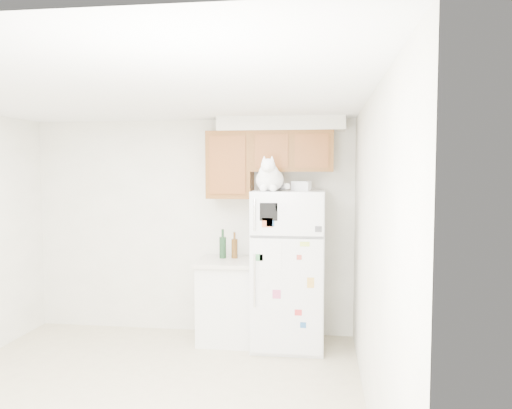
% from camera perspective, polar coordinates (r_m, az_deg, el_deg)
% --- Properties ---
extents(ground_plane, '(3.80, 4.00, 0.01)m').
position_cam_1_polar(ground_plane, '(4.47, -14.29, -21.68)').
color(ground_plane, beige).
extents(room_shell, '(3.84, 4.04, 2.52)m').
position_cam_1_polar(room_shell, '(4.22, -11.91, 0.53)').
color(room_shell, white).
rests_on(room_shell, ground_plane).
extents(refrigerator, '(0.76, 0.78, 1.70)m').
position_cam_1_polar(refrigerator, '(5.45, 3.75, -7.34)').
color(refrigerator, white).
rests_on(refrigerator, ground_plane).
extents(base_counter, '(0.64, 0.64, 0.92)m').
position_cam_1_polar(base_counter, '(5.70, -3.28, -10.85)').
color(base_counter, white).
rests_on(base_counter, ground_plane).
extents(cat, '(0.36, 0.52, 0.37)m').
position_cam_1_polar(cat, '(5.16, 1.57, 3.06)').
color(cat, white).
rests_on(cat, refrigerator).
extents(storage_box_back, '(0.22, 0.19, 0.10)m').
position_cam_1_polar(storage_box_back, '(5.38, 5.18, 2.15)').
color(storage_box_back, white).
rests_on(storage_box_back, refrigerator).
extents(storage_box_front, '(0.18, 0.15, 0.09)m').
position_cam_1_polar(storage_box_front, '(5.31, 5.40, 2.07)').
color(storage_box_front, white).
rests_on(storage_box_front, refrigerator).
extents(bottle_green, '(0.08, 0.08, 0.33)m').
position_cam_1_polar(bottle_green, '(5.67, -3.82, -4.49)').
color(bottle_green, '#19381E').
rests_on(bottle_green, base_counter).
extents(bottle_amber, '(0.07, 0.07, 0.30)m').
position_cam_1_polar(bottle_amber, '(5.66, -2.48, -4.66)').
color(bottle_amber, '#593814').
rests_on(bottle_amber, base_counter).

